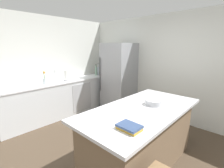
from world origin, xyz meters
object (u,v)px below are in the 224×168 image
sink_faucet (55,76)px  flower_vase (45,80)px  olive_oil_bottle (104,71)px  gin_bottle (96,71)px  whiskey_bottle (100,71)px  kitchen_island (140,136)px  paper_towel_roll (66,76)px  mixing_bowl (153,102)px  refrigerator (119,77)px  cookbook_stack (129,127)px  soda_bottle (98,71)px

sink_faucet → flower_vase: size_ratio=0.94×
olive_oil_bottle → gin_bottle: 0.30m
whiskey_bottle → gin_bottle: (0.01, -0.18, 0.01)m
kitchen_island → olive_oil_bottle: olive_oil_bottle is taller
paper_towel_roll → kitchen_island: bearing=-6.8°
sink_faucet → mixing_bowl: bearing=4.6°
sink_faucet → whiskey_bottle: (0.04, 1.56, -0.03)m
refrigerator → flower_vase: bearing=-113.8°
whiskey_bottle → mixing_bowl: size_ratio=1.25×
paper_towel_roll → olive_oil_bottle: size_ratio=1.05×
gin_bottle → mixing_bowl: bearing=-23.4°
olive_oil_bottle → whiskey_bottle: 0.13m
olive_oil_bottle → whiskey_bottle: (-0.08, -0.11, 0.01)m
paper_towel_roll → whiskey_bottle: (-0.05, 1.28, -0.01)m
refrigerator → olive_oil_bottle: size_ratio=6.49×
refrigerator → olive_oil_bottle: refrigerator is taller
kitchen_island → whiskey_bottle: size_ratio=6.45×
flower_vase → olive_oil_bottle: size_ratio=1.08×
paper_towel_roll → cookbook_stack: (2.82, -0.94, -0.11)m
sink_faucet → whiskey_bottle: bearing=88.6°
gin_bottle → flower_vase: bearing=-87.5°
paper_towel_roll → gin_bottle: 1.09m
refrigerator → flower_vase: size_ratio=5.99×
refrigerator → paper_towel_roll: refrigerator is taller
whiskey_bottle → mixing_bowl: bearing=-26.5°
kitchen_island → sink_faucet: size_ratio=6.84×
flower_vase → cookbook_stack: 2.82m
flower_vase → whiskey_bottle: 1.88m
olive_oil_bottle → whiskey_bottle: whiskey_bottle is taller
cookbook_stack → mixing_bowl: 0.90m
gin_bottle → mixing_bowl: (2.67, -1.16, -0.10)m
olive_oil_bottle → flower_vase: bearing=-90.0°
paper_towel_roll → cookbook_stack: bearing=-18.4°
paper_towel_roll → mixing_bowl: bearing=-1.4°
kitchen_island → paper_towel_roll: size_ratio=6.58×
refrigerator → gin_bottle: refrigerator is taller
refrigerator → sink_faucet: bearing=-121.6°
flower_vase → soda_bottle: size_ratio=0.86×
cookbook_stack → flower_vase: bearing=173.1°
refrigerator → cookbook_stack: (2.00, -2.14, 0.00)m
paper_towel_roll → olive_oil_bottle: (0.03, 1.38, -0.02)m
flower_vase → soda_bottle: 1.78m
kitchen_island → olive_oil_bottle: size_ratio=6.93×
mixing_bowl → flower_vase: bearing=-168.3°
sink_faucet → soda_bottle: soda_bottle is taller
gin_bottle → olive_oil_bottle: bearing=75.8°
kitchen_island → flower_vase: bearing=-173.4°
refrigerator → whiskey_bottle: (-0.87, 0.08, 0.10)m
soda_bottle → mixing_bowl: bearing=-25.0°
mixing_bowl → refrigerator: bearing=145.1°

